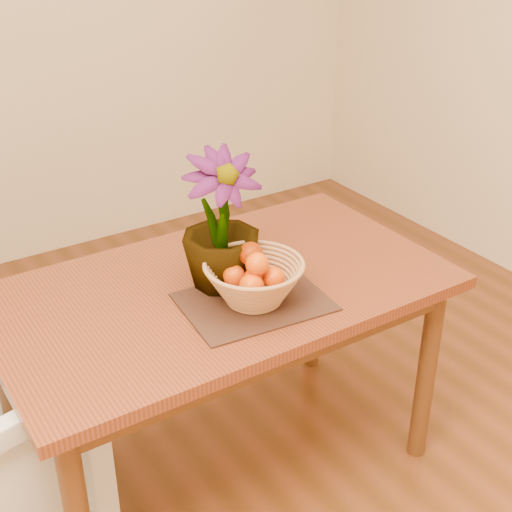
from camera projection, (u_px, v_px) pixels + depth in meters
table at (221, 308)px, 2.24m from camera, size 1.40×0.80×0.75m
placemat at (254, 302)px, 2.10m from camera, size 0.44×0.35×0.01m
wicker_basket at (254, 283)px, 2.07m from camera, size 0.30×0.30×0.12m
orange_pile at (253, 268)px, 2.05m from camera, size 0.15×0.16×0.13m
potted_plant at (221, 222)px, 2.09m from camera, size 0.27×0.27×0.43m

